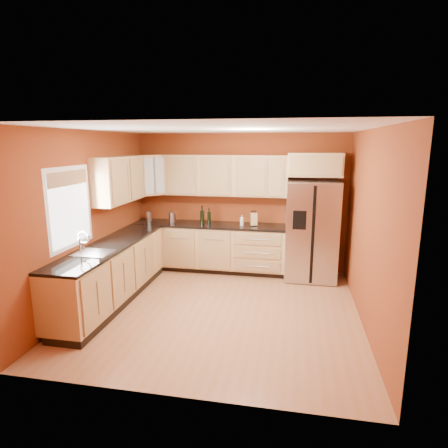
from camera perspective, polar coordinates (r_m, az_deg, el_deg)
The scene contains 23 objects.
floor at distance 5.69m, azimuth -0.66°, elevation -12.86°, with size 4.00×4.00×0.00m, color #A96A41.
ceiling at distance 5.16m, azimuth -0.73°, elevation 14.31°, with size 4.00×4.00×0.00m, color white.
wall_back at distance 7.21m, azimuth 2.46°, elevation 3.32°, with size 4.00×0.04×2.60m, color maroon.
wall_front at distance 3.40m, azimuth -7.42°, elevation -6.90°, with size 4.00×0.04×2.60m, color maroon.
wall_left at distance 5.99m, azimuth -19.79°, elevation 0.79°, with size 0.04×4.00×2.60m, color maroon.
wall_right at distance 5.26m, azimuth 21.17°, elevation -0.81°, with size 0.04×4.00×2.60m, color maroon.
base_cabinets_back at distance 7.21m, azimuth -2.29°, elevation -3.68°, with size 2.90×0.60×0.88m, color tan.
base_cabinets_left at distance 6.07m, azimuth -16.74°, elevation -7.29°, with size 0.60×2.80×0.88m, color tan.
countertop_back at distance 7.09m, azimuth -2.34°, elevation -0.13°, with size 2.90×0.62×0.04m, color black.
countertop_left at distance 5.93m, azimuth -16.93°, elevation -3.10°, with size 0.62×2.80×0.04m, color black.
upper_cabinets_back at distance 7.03m, azimuth 0.27°, elevation 7.41°, with size 2.30×0.33×0.75m, color tan.
upper_cabinets_left at distance 6.47m, azimuth -15.62°, elevation 6.56°, with size 0.33×1.35×0.75m, color tan.
corner_upper_cabinet at distance 7.27m, azimuth -11.15°, elevation 7.34°, with size 0.62×0.33×0.75m, color tan.
over_fridge_cabinet at distance 6.77m, azimuth 13.65°, elevation 8.80°, with size 0.92×0.60×0.40m, color tan.
refrigerator at distance 6.86m, azimuth 13.20°, elevation -0.95°, with size 0.90×0.75×1.78m, color #ACACB0.
window at distance 5.52m, azimuth -22.40°, elevation 2.32°, with size 0.03×0.90×1.00m, color white.
sink_faucet at distance 5.47m, azimuth -19.44°, elevation -2.70°, with size 0.50×0.42×0.30m, color silver, non-canonical shape.
canister_left at distance 7.47m, azimuth -11.39°, elevation 1.19°, with size 0.12×0.12×0.20m, color #ACACB0.
canister_right at distance 7.21m, azimuth -7.90°, elevation 0.99°, with size 0.13×0.13×0.21m, color #ACACB0.
wine_bottle_a at distance 7.05m, azimuth -3.34°, elevation 1.42°, with size 0.08×0.08×0.35m, color black, non-canonical shape.
wine_bottle_b at distance 7.10m, azimuth -2.29°, elevation 1.30°, with size 0.07×0.07×0.30m, color black, non-canonical shape.
knife_block at distance 6.94m, azimuth 4.56°, elevation 0.75°, with size 0.12×0.11×0.24m, color #AA8852.
soap_dispenser at distance 6.91m, azimuth 2.72°, elevation 0.55°, with size 0.07×0.07×0.19m, color white.
Camera 1 is at (1.02, -5.05, 2.41)m, focal length 30.00 mm.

